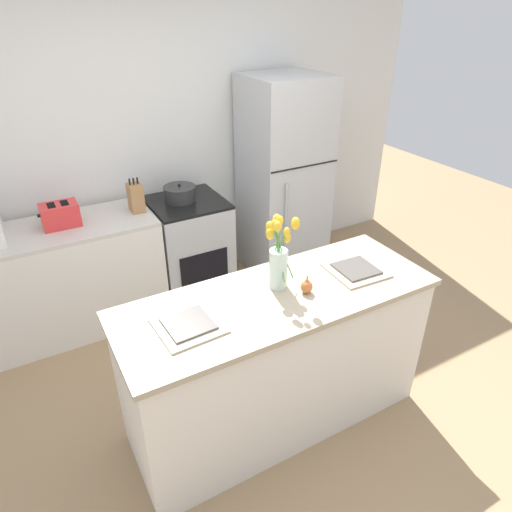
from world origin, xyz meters
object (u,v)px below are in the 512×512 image
(toaster, at_px, (60,215))
(knife_block, at_px, (136,198))
(refrigerator, at_px, (284,179))
(pear_figurine, at_px, (307,286))
(stove_range, at_px, (190,248))
(plate_setting_left, at_px, (188,325))
(plate_setting_right, at_px, (356,270))
(cooking_pot, at_px, (180,193))
(flower_vase, at_px, (279,257))

(toaster, distance_m, knife_block, 0.56)
(refrigerator, xyz_separation_m, pear_figurine, (-0.91, -1.66, 0.08))
(stove_range, distance_m, plate_setting_left, 1.80)
(stove_range, distance_m, refrigerator, 1.06)
(plate_setting_right, height_order, toaster, toaster)
(knife_block, bearing_deg, cooking_pot, 4.91)
(plate_setting_left, relative_size, toaster, 1.15)
(plate_setting_right, distance_m, knife_block, 1.82)
(knife_block, bearing_deg, pear_figurine, -74.67)
(cooking_pot, bearing_deg, plate_setting_left, -109.71)
(cooking_pot, distance_m, knife_block, 0.37)
(stove_range, xyz_separation_m, knife_block, (-0.41, 0.00, 0.55))
(stove_range, height_order, knife_block, knife_block)
(plate_setting_left, bearing_deg, pear_figurine, -3.54)
(plate_setting_right, distance_m, toaster, 2.15)
(stove_range, distance_m, flower_vase, 1.67)
(knife_block, bearing_deg, plate_setting_left, -97.75)
(pear_figurine, bearing_deg, cooking_pot, 92.85)
(refrigerator, relative_size, pear_figurine, 16.73)
(pear_figurine, relative_size, toaster, 0.39)
(flower_vase, height_order, pear_figurine, flower_vase)
(toaster, bearing_deg, stove_range, -0.75)
(plate_setting_right, bearing_deg, stove_range, 104.93)
(cooking_pot, bearing_deg, stove_range, -41.70)
(cooking_pot, bearing_deg, refrigerator, -2.00)
(stove_range, relative_size, plate_setting_right, 2.75)
(toaster, relative_size, cooking_pot, 1.07)
(refrigerator, xyz_separation_m, plate_setting_right, (-0.52, -1.61, 0.05))
(pear_figurine, bearing_deg, toaster, 121.33)
(flower_vase, bearing_deg, cooking_pot, 89.32)
(flower_vase, relative_size, pear_figurine, 4.01)
(refrigerator, xyz_separation_m, cooking_pot, (-0.99, 0.03, 0.05))
(plate_setting_left, bearing_deg, flower_vase, 8.82)
(flower_vase, bearing_deg, refrigerator, 56.53)
(refrigerator, bearing_deg, plate_setting_left, -134.40)
(flower_vase, distance_m, toaster, 1.79)
(pear_figurine, bearing_deg, flower_vase, 128.20)
(pear_figurine, distance_m, toaster, 1.95)
(refrigerator, bearing_deg, pear_figurine, -118.68)
(stove_range, xyz_separation_m, plate_setting_left, (-0.63, -1.61, 0.51))
(plate_setting_left, bearing_deg, stove_range, 68.66)
(flower_vase, height_order, toaster, flower_vase)
(plate_setting_right, relative_size, cooking_pot, 1.23)
(stove_range, relative_size, refrigerator, 0.49)
(cooking_pot, bearing_deg, plate_setting_right, -74.09)
(stove_range, relative_size, toaster, 3.17)
(pear_figurine, bearing_deg, stove_range, 91.54)
(refrigerator, height_order, toaster, refrigerator)
(flower_vase, xyz_separation_m, plate_setting_left, (-0.57, -0.09, -0.18))
(plate_setting_right, bearing_deg, toaster, 130.75)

